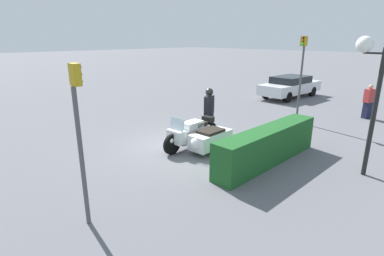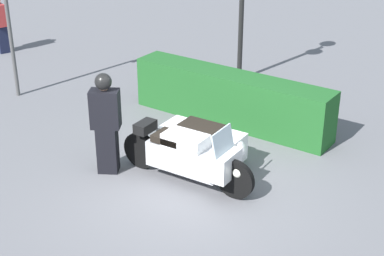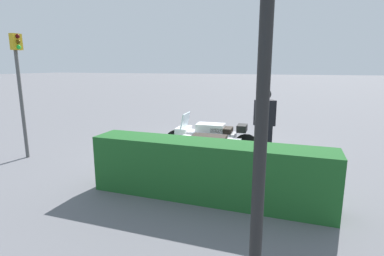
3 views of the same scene
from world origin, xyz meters
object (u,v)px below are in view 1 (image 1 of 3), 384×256
officer_rider (209,111)px  traffic_light_far (301,68)px  traffic_light_near (79,123)px  pedestrian_bystander (368,102)px  police_motorcycle (200,136)px  hedge_bush_curbside (268,145)px  parked_car_background (290,86)px  twin_lamp_post (383,62)px

officer_rider → traffic_light_far: traffic_light_far is taller
traffic_light_near → officer_rider: bearing=24.4°
officer_rider → pedestrian_bystander: officer_rider is taller
police_motorcycle → officer_rider: officer_rider is taller
hedge_bush_curbside → parked_car_background: 11.09m
traffic_light_far → parked_car_background: 6.28m
traffic_light_near → twin_lamp_post: bearing=-21.9°
traffic_light_near → traffic_light_far: traffic_light_far is taller
hedge_bush_curbside → pedestrian_bystander: 7.89m
officer_rider → hedge_bush_curbside: size_ratio=0.42×
officer_rider → pedestrian_bystander: (-7.19, 3.47, -0.17)m
twin_lamp_post → pedestrian_bystander: size_ratio=2.31×
police_motorcycle → pedestrian_bystander: (-8.55, 2.61, 0.33)m
hedge_bush_curbside → police_motorcycle: bearing=-72.6°
traffic_light_near → parked_car_background: size_ratio=0.67×
officer_rider → pedestrian_bystander: 7.98m
hedge_bush_curbside → pedestrian_bystander: size_ratio=2.77×
parked_car_background → pedestrian_bystander: 5.54m
twin_lamp_post → traffic_light_near: twin_lamp_post is taller
police_motorcycle → officer_rider: size_ratio=1.41×
traffic_light_far → pedestrian_bystander: traffic_light_far is taller
twin_lamp_post → traffic_light_far: size_ratio=1.00×
officer_rider → hedge_bush_curbside: officer_rider is taller
officer_rider → twin_lamp_post: (-0.49, 5.38, 2.09)m
traffic_light_near → pedestrian_bystander: bearing=-1.2°
traffic_light_near → pedestrian_bystander: size_ratio=2.01×
hedge_bush_curbside → officer_rider: bearing=-102.7°
twin_lamp_post → traffic_light_far: (-3.70, -3.89, -0.65)m
traffic_light_near → hedge_bush_curbside: bearing=-4.8°
police_motorcycle → traffic_light_near: size_ratio=0.81×
hedge_bush_curbside → parked_car_background: parked_car_background is taller
officer_rider → twin_lamp_post: bearing=-25.8°
parked_car_background → twin_lamp_post: bearing=-138.9°
hedge_bush_curbside → traffic_light_far: (-4.87, -1.55, 1.87)m
officer_rider → parked_car_background: officer_rider is taller
officer_rider → hedge_bush_curbside: 3.14m
hedge_bush_curbside → traffic_light_far: bearing=-162.4°
twin_lamp_post → traffic_light_far: 5.41m
officer_rider → twin_lamp_post: twin_lamp_post is taller
parked_car_background → pedestrian_bystander: (2.19, 5.09, 0.07)m
traffic_light_near → traffic_light_far: (-10.17, -0.68, 0.28)m
police_motorcycle → pedestrian_bystander: size_ratio=1.63×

